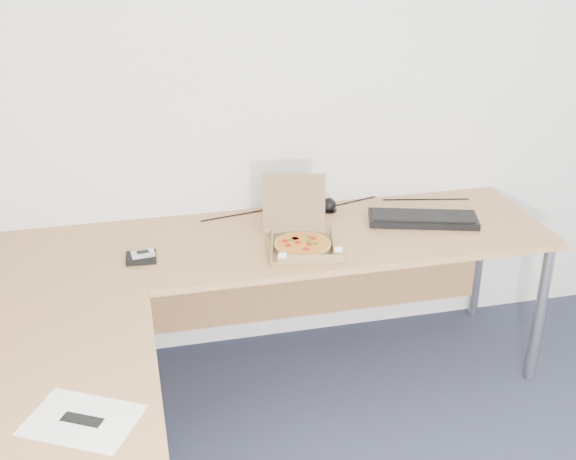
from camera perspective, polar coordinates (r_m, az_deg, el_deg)
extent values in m
cube|color=#B67E4B|center=(3.17, -1.38, -0.92)|extent=(2.50, 0.70, 0.03)
cube|color=#B67E4B|center=(2.21, -19.16, -15.39)|extent=(0.70, 1.50, 0.03)
cylinder|color=gray|center=(3.98, 14.91, -2.08)|extent=(0.05, 0.05, 0.70)
cube|color=olive|center=(3.07, 1.16, -1.48)|extent=(0.27, 0.27, 0.01)
cube|color=olive|center=(3.15, 0.49, 2.02)|extent=(0.27, 0.05, 0.27)
cylinder|color=tan|center=(3.06, 1.16, -1.25)|extent=(0.25, 0.25, 0.02)
cylinder|color=#B13212|center=(3.06, 1.17, -1.05)|extent=(0.21, 0.21, 0.00)
cylinder|color=white|center=(3.45, 2.21, 2.63)|extent=(0.07, 0.07, 0.13)
cube|color=black|center=(3.38, 10.64, 0.86)|extent=(0.53, 0.31, 0.03)
cube|color=black|center=(3.04, -11.55, -2.16)|extent=(0.13, 0.11, 0.02)
cube|color=#B2B5BA|center=(3.03, -11.43, -1.87)|extent=(0.10, 0.06, 0.02)
cube|color=white|center=(2.22, -16.01, -14.27)|extent=(0.38, 0.34, 0.00)
ellipsoid|color=black|center=(3.44, 3.25, 2.07)|extent=(0.08, 0.08, 0.07)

